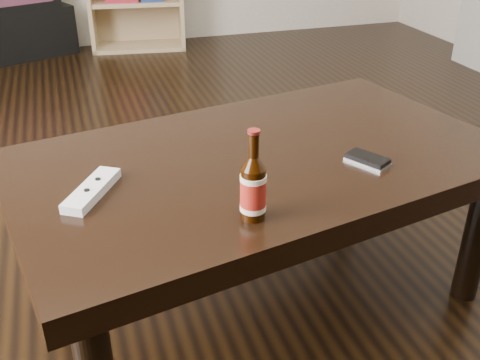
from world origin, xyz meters
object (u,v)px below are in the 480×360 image
object	(u,v)px
beer_bottle	(253,188)
remote	(92,190)
coffee_table	(261,175)
phone	(368,160)
tv_stand	(8,33)

from	to	relation	value
beer_bottle	remote	distance (m)	0.40
coffee_table	beer_bottle	bearing A→B (deg)	-113.11
phone	remote	world-z (taller)	remote
tv_stand	remote	xyz separation A→B (m)	(0.38, -3.19, 0.34)
beer_bottle	remote	bearing A→B (deg)	147.05
remote	tv_stand	bearing A→B (deg)	128.47
phone	coffee_table	bearing A→B (deg)	122.46
tv_stand	beer_bottle	distance (m)	3.50
tv_stand	coffee_table	world-z (taller)	coffee_table
tv_stand	phone	size ratio (longest dim) A/B	6.80
beer_bottle	phone	distance (m)	0.42
tv_stand	remote	world-z (taller)	remote
coffee_table	phone	distance (m)	0.29
coffee_table	remote	bearing A→B (deg)	-169.39
tv_stand	phone	bearing A→B (deg)	-94.23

